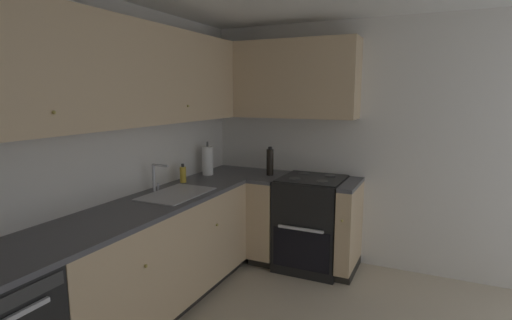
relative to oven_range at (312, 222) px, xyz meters
The scene contains 14 objects.
wall_back 2.26m from the oven_range, 145.85° to the left, with size 4.19×0.05×2.42m, color silver.
wall_right 0.99m from the oven_range, 61.60° to the right, with size 0.05×3.58×2.42m, color silver.
lower_cabinets_back 1.60m from the oven_range, 146.81° to the left, with size 2.04×0.62×0.86m.
countertop_back 1.65m from the oven_range, 146.94° to the left, with size 3.24×0.60×0.04m, color #4C4C51.
lower_cabinets_right 0.14m from the oven_range, 96.61° to the left, with size 0.62×1.02×0.86m.
countertop_right 0.45m from the oven_range, 97.74° to the left, with size 0.60×1.02×0.03m.
oven_range is the anchor object (origin of this frame).
upper_cabinets_back 2.29m from the oven_range, 145.99° to the left, with size 2.92×0.34×0.76m.
upper_cabinets_right 1.46m from the oven_range, 73.05° to the left, with size 0.32×1.55×0.76m.
sink 1.41m from the oven_range, 141.50° to the left, with size 0.62×0.40×0.10m.
faucet 1.60m from the oven_range, 135.08° to the left, with size 0.07×0.16×0.24m.
soap_bottle 1.35m from the oven_range, 122.48° to the left, with size 0.06×0.06×0.18m.
paper_towel_roll 1.22m from the oven_range, 104.46° to the left, with size 0.11×0.11×0.35m.
oil_bottle 0.73m from the oven_range, 92.45° to the left, with size 0.07×0.07×0.29m.
Camera 1 is at (-1.90, -0.54, 1.72)m, focal length 27.79 mm.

